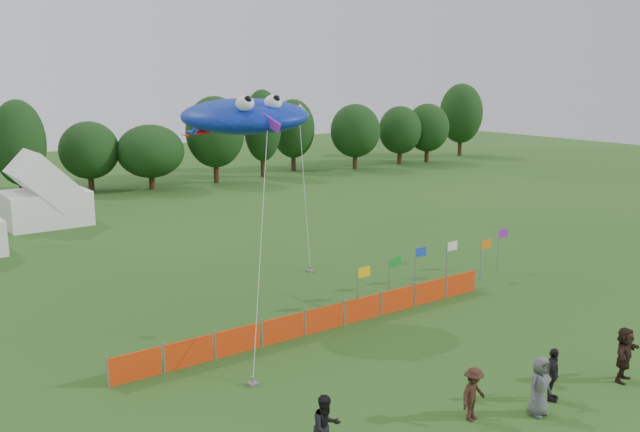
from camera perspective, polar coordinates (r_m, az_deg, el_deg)
ground at (r=22.98m, az=9.23°, el=-15.31°), size 160.00×160.00×0.00m
treeline at (r=61.65m, az=-20.79°, el=5.15°), size 104.57×8.78×8.36m
tent_right at (r=51.53m, az=-21.18°, el=1.44°), size 5.40×4.32×3.81m
barrier_fence at (r=29.05m, az=0.34°, el=-8.20°), size 17.90×0.06×1.00m
flag_row at (r=34.59m, az=9.38°, el=-3.51°), size 10.73×0.70×2.19m
spectator_b at (r=19.94m, az=0.48°, el=-16.58°), size 0.94×0.76×1.86m
spectator_c at (r=22.44m, az=12.18°, el=-13.75°), size 1.17×0.80×1.67m
spectator_d at (r=24.29m, az=18.10°, el=-11.96°), size 1.10×0.86×1.74m
spectator_e at (r=23.20m, az=17.16°, el=-12.87°), size 0.92×0.61×1.87m
spectator_f at (r=26.50m, az=23.18°, el=-10.14°), size 1.85×1.03×1.90m
stingray_kite at (r=30.65m, az=-6.35°, el=7.94°), size 7.47×14.20×9.42m
small_kite_white at (r=39.98m, az=-1.44°, el=4.90°), size 3.36×5.02×8.44m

